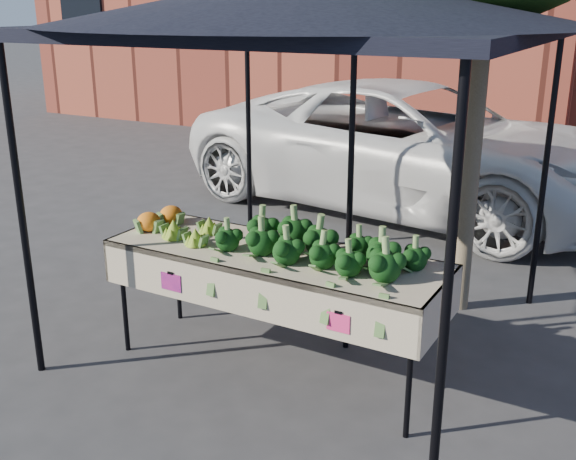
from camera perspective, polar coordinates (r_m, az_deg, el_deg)
The scene contains 7 objects.
ground at distance 5.21m, azimuth -1.60°, elevation -10.44°, with size 90.00×90.00×0.00m, color #303032.
table at distance 4.83m, azimuth -1.14°, elevation -6.86°, with size 2.41×0.84×0.90m.
canopy at distance 5.06m, azimuth 2.01°, elevation 5.34°, with size 3.16×3.16×2.74m, color black, non-canonical shape.
broccoli_heap at distance 4.49m, azimuth 2.58°, elevation -0.97°, with size 1.46×0.56×0.25m, color black.
romanesco_cluster at distance 4.96m, azimuth -7.96°, elevation 0.41°, with size 0.42×0.46×0.19m, color #A6B736.
cauliflower_pair at distance 5.24m, azimuth -10.71°, elevation 1.14°, with size 0.22×0.42×0.17m, color orange.
street_tree at distance 5.64m, azimuth 15.88°, elevation 13.48°, with size 2.13×2.13×4.19m, color #1E4C14, non-canonical shape.
Camera 1 is at (2.31, -3.94, 2.51)m, focal length 42.27 mm.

